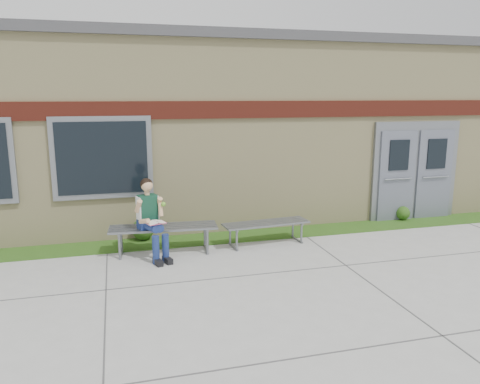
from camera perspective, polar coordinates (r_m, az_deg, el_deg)
name	(u,v)px	position (r m, az deg, el deg)	size (l,w,h in m)	color
ground	(303,282)	(7.56, 7.73, -10.86)	(80.00, 80.00, 0.00)	#9E9E99
grass_strip	(255,235)	(9.86, 1.89, -5.26)	(16.00, 0.80, 0.02)	#274813
school_building	(219,125)	(12.73, -2.53, 8.17)	(16.20, 6.22, 4.20)	beige
bench_left	(164,232)	(8.82, -9.29, -4.87)	(2.01, 0.71, 0.51)	slate
bench_right	(266,227)	(9.23, 3.19, -4.32)	(1.75, 0.63, 0.44)	slate
girl	(151,217)	(8.50, -10.78, -2.97)	(0.61, 0.88, 1.44)	navy
shrub_mid	(143,229)	(9.65, -11.75, -4.48)	(0.43, 0.43, 0.43)	#274813
shrub_east	(403,213)	(11.61, 19.25, -2.44)	(0.32, 0.32, 0.32)	#274813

